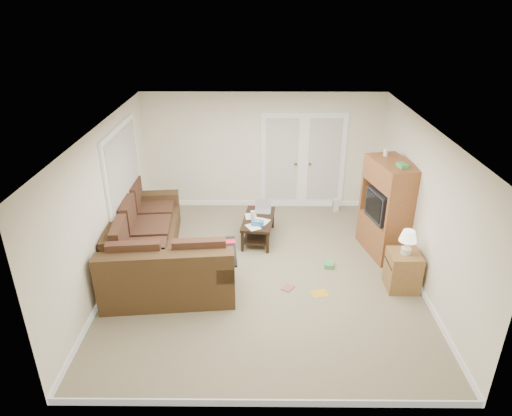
{
  "coord_description": "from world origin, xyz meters",
  "views": [
    {
      "loc": [
        -0.07,
        -6.49,
        4.28
      ],
      "look_at": [
        -0.13,
        0.25,
        1.1
      ],
      "focal_mm": 32.0,
      "sensor_mm": 36.0,
      "label": 1
    }
  ],
  "objects_px": {
    "tv_armoire": "(388,208)",
    "sectional_sofa": "(155,251)",
    "coffee_table": "(259,227)",
    "side_cabinet": "(403,268)"
  },
  "relations": [
    {
      "from": "sectional_sofa",
      "to": "side_cabinet",
      "type": "relative_size",
      "value": 3.04
    },
    {
      "from": "coffee_table",
      "to": "sectional_sofa",
      "type": "bearing_deg",
      "value": -140.21
    },
    {
      "from": "sectional_sofa",
      "to": "tv_armoire",
      "type": "height_order",
      "value": "tv_armoire"
    },
    {
      "from": "tv_armoire",
      "to": "sectional_sofa",
      "type": "bearing_deg",
      "value": 177.17
    },
    {
      "from": "sectional_sofa",
      "to": "side_cabinet",
      "type": "distance_m",
      "value": 4.05
    },
    {
      "from": "sectional_sofa",
      "to": "coffee_table",
      "type": "bearing_deg",
      "value": 27.57
    },
    {
      "from": "coffee_table",
      "to": "side_cabinet",
      "type": "distance_m",
      "value": 2.79
    },
    {
      "from": "side_cabinet",
      "to": "tv_armoire",
      "type": "bearing_deg",
      "value": 90.73
    },
    {
      "from": "coffee_table",
      "to": "tv_armoire",
      "type": "height_order",
      "value": "tv_armoire"
    },
    {
      "from": "sectional_sofa",
      "to": "side_cabinet",
      "type": "bearing_deg",
      "value": -12.24
    }
  ]
}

